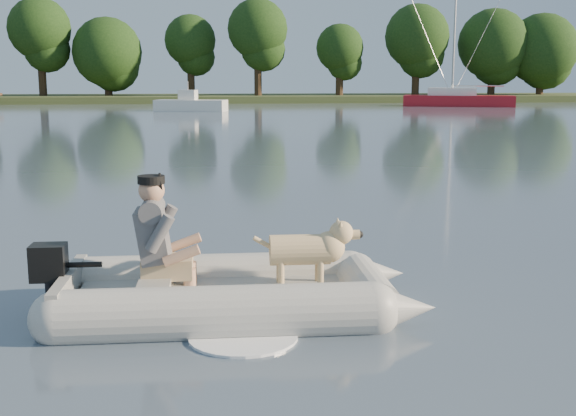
{
  "coord_description": "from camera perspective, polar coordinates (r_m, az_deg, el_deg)",
  "views": [
    {
      "loc": [
        -0.49,
        -6.67,
        2.35
      ],
      "look_at": [
        0.42,
        2.03,
        0.75
      ],
      "focal_mm": 45.0,
      "sensor_mm": 36.0,
      "label": 1
    }
  ],
  "objects": [
    {
      "name": "sailboat",
      "position": [
        59.14,
        13.25,
        8.33
      ],
      "size": [
        8.87,
        5.2,
        11.69
      ],
      "rotation": [
        0.0,
        0.0,
        -0.33
      ],
      "color": "#A2121C",
      "rests_on": "water"
    },
    {
      "name": "dinghy",
      "position": [
        7.25,
        -4.49,
        -3.31
      ],
      "size": [
        4.71,
        2.88,
        1.48
      ],
      "primitive_type": null,
      "rotation": [
        0.0,
        0.0,
        -0.01
      ],
      "color": "#A8A7A3",
      "rests_on": "water"
    },
    {
      "name": "outboard_motor",
      "position": [
        7.52,
        -18.29,
        -5.74
      ],
      "size": [
        0.45,
        0.32,
        0.85
      ],
      "primitive_type": null,
      "rotation": [
        0.0,
        0.0,
        -0.01
      ],
      "color": "black",
      "rests_on": "dinghy"
    },
    {
      "name": "motorboat",
      "position": [
        49.9,
        -7.69,
        8.68
      ],
      "size": [
        5.27,
        3.07,
        2.09
      ],
      "primitive_type": null,
      "rotation": [
        0.0,
        0.0,
        -0.25
      ],
      "color": "white",
      "rests_on": "water"
    },
    {
      "name": "shore_bank",
      "position": [
        68.71,
        -5.59,
        8.58
      ],
      "size": [
        160.0,
        12.0,
        0.7
      ],
      "primitive_type": "cube",
      "color": "#47512D",
      "rests_on": "water"
    },
    {
      "name": "treeline",
      "position": [
        67.87,
        -4.4,
        12.92
      ],
      "size": [
        75.85,
        7.35,
        9.27
      ],
      "color": "#332316",
      "rests_on": "shore_bank"
    },
    {
      "name": "man",
      "position": [
        7.29,
        -10.45,
        -1.81
      ],
      "size": [
        0.79,
        0.68,
        1.16
      ],
      "primitive_type": null,
      "rotation": [
        0.0,
        0.0,
        -0.01
      ],
      "color": "#59595E",
      "rests_on": "dinghy"
    },
    {
      "name": "dog",
      "position": [
        7.37,
        0.94,
        -3.73
      ],
      "size": [
        1.01,
        0.36,
        0.67
      ],
      "primitive_type": null,
      "rotation": [
        0.0,
        0.0,
        -0.01
      ],
      "color": "tan",
      "rests_on": "dinghy"
    },
    {
      "name": "water",
      "position": [
        7.09,
        -1.68,
        -9.0
      ],
      "size": [
        160.0,
        160.0,
        0.0
      ],
      "primitive_type": "plane",
      "color": "slate",
      "rests_on": "ground"
    }
  ]
}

